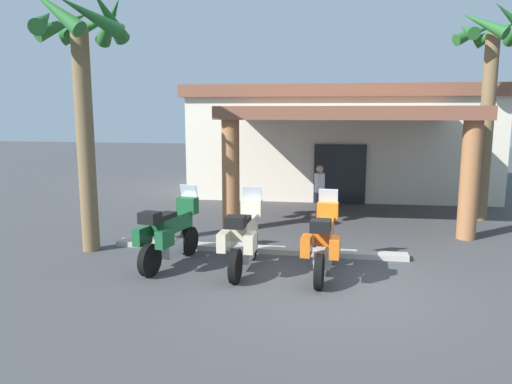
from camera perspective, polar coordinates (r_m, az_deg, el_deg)
ground_plane at (r=9.26m, az=9.09°, el=-10.83°), size 80.00×80.00×0.00m
motel_building at (r=19.98m, az=9.70°, el=6.27°), size 11.86×11.77×4.18m
motorcycle_green at (r=10.23m, az=-10.24°, el=-4.82°), size 0.89×2.20×1.61m
motorcycle_cream at (r=9.75m, az=-1.45°, el=-5.38°), size 0.71×2.21×1.61m
motorcycle_orange at (r=9.53m, az=8.03°, el=-5.82°), size 0.72×2.21×1.61m
pedestrian at (r=14.71m, az=7.54°, el=0.49°), size 0.32×0.52×1.62m
palm_tree_near_portico at (r=15.76m, az=26.01°, el=12.67°), size 2.20×2.30×6.21m
palm_tree_roadside at (r=11.60m, az=-19.90°, el=13.83°), size 2.28×2.26×5.82m
curb_strip at (r=11.20m, az=0.00°, el=-6.80°), size 6.80×0.36×0.12m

